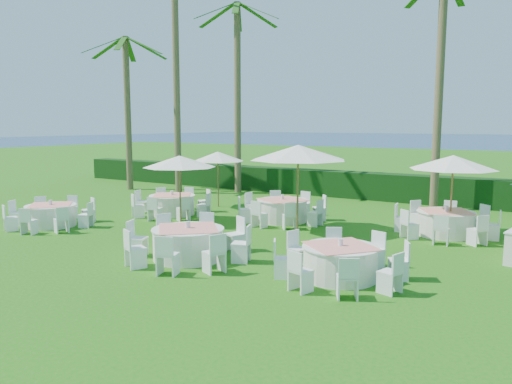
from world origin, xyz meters
TOP-DOWN VIEW (x-y plane):
  - ground at (0.00, 0.00)m, footprint 120.00×120.00m
  - hedge at (0.00, 12.00)m, footprint 34.00×1.00m
  - banquet_table_a at (-6.31, 0.49)m, footprint 2.81×2.81m
  - banquet_table_b at (0.23, -0.32)m, footprint 3.15×3.15m
  - banquet_table_c at (4.14, 0.16)m, footprint 2.94×2.94m
  - banquet_table_d at (-4.25, 4.24)m, footprint 3.00×3.00m
  - banquet_table_e at (-0.09, 5.28)m, footprint 3.11×3.11m
  - banquet_table_f at (5.27, 5.90)m, footprint 3.05×3.05m
  - umbrella_a at (-3.07, 3.30)m, footprint 2.52×2.52m
  - umbrella_b at (1.07, 4.15)m, footprint 3.11×3.11m
  - umbrella_c at (-3.85, 6.65)m, footprint 2.15×2.15m
  - umbrella_d at (5.40, 5.93)m, footprint 2.59×2.59m
  - palm_a at (-7.91, 8.94)m, footprint 4.38×4.23m
  - palm_b at (-5.53, 10.68)m, footprint 4.40×3.97m
  - palm_d at (3.93, 10.58)m, footprint 4.17×4.40m
  - palm_f at (-11.02, 8.72)m, footprint 4.40×4.10m

SIDE VIEW (x-z plane):
  - ground at x=0.00m, z-range 0.00..0.00m
  - banquet_table_a at x=-6.31m, z-range -0.06..0.83m
  - banquet_table_c at x=4.14m, z-range -0.06..0.84m
  - banquet_table_d at x=-4.25m, z-range -0.06..0.86m
  - banquet_table_f at x=5.27m, z-range -0.06..0.87m
  - banquet_table_e at x=-0.09m, z-range -0.06..0.88m
  - banquet_table_b at x=0.23m, z-range -0.06..0.91m
  - hedge at x=0.00m, z-range 0.00..1.20m
  - umbrella_c at x=-3.85m, z-range 0.94..3.22m
  - umbrella_a at x=-3.07m, z-range 0.96..3.28m
  - umbrella_d at x=5.40m, z-range 1.02..3.50m
  - umbrella_b at x=1.07m, z-range 1.14..3.89m
  - palm_f at x=-11.02m, z-range 0.44..8.23m
  - palm_b at x=-5.53m, z-range 0.46..9.64m
  - palm_d at x=3.93m, z-range 0.46..9.68m
  - palm_a at x=-7.91m, z-range 0.49..12.45m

